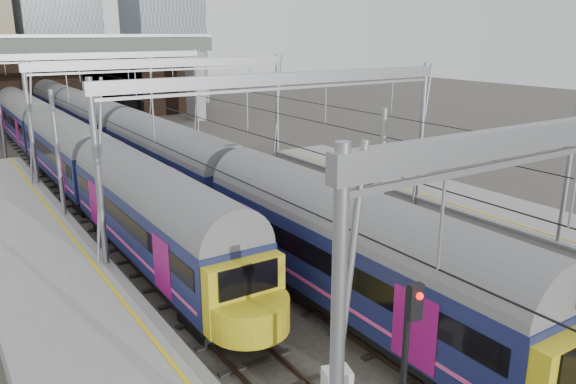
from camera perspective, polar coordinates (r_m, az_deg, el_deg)
ground at (r=20.29m, az=12.76°, el=-12.38°), size 160.00×160.00×0.00m
platform_left at (r=17.44m, az=-19.20°, el=-15.88°), size 4.32×55.00×1.12m
tracks at (r=31.64m, az=-6.92°, el=-1.57°), size 14.40×80.00×0.22m
overhead_line at (r=36.25m, az=-11.93°, el=11.02°), size 16.80×80.00×8.00m
retaining_wall at (r=65.93m, az=-20.60°, el=10.51°), size 28.00×2.75×9.00m
overbridge at (r=59.68m, az=-20.88°, el=12.84°), size 28.00×3.00×9.25m
train_main at (r=39.35m, az=-16.14°, el=5.04°), size 2.74×63.39×4.74m
train_second at (r=37.27m, az=-21.44°, el=3.87°), size 2.63×45.61×4.58m
signal_near_left at (r=12.88m, az=12.06°, el=-15.49°), size 0.34×0.45×4.48m
equip_cover_a at (r=21.04m, az=10.84°, el=-11.02°), size 1.00×0.84×0.10m
equip_cover_b at (r=26.05m, az=2.31°, el=-5.31°), size 0.82×0.59×0.10m
equip_cover_c at (r=24.02m, az=7.42°, el=-7.32°), size 0.97×0.73×0.11m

